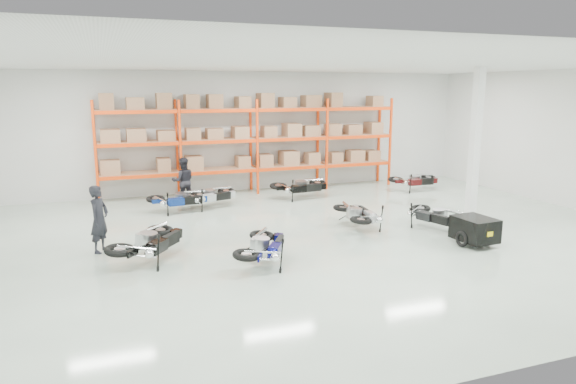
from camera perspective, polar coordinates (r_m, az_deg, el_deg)
name	(u,v)px	position (r m, az deg, el deg)	size (l,w,h in m)	color
room	(324,153)	(13.31, 3.97, 4.39)	(18.00, 18.00, 18.00)	silver
pallet_rack	(254,133)	(19.35, -3.82, 6.60)	(11.28, 0.98, 3.62)	#FF420D
structural_column	(475,144)	(16.50, 20.06, 5.08)	(0.25, 0.25, 4.50)	white
moto_blue_centre	(264,241)	(11.47, -2.67, -5.48)	(0.79, 1.77, 1.08)	#07094B
moto_silver_left	(359,210)	(14.49, 7.87, -2.03)	(0.77, 1.73, 1.06)	#B1B2B8
moto_black_far_left	(150,236)	(12.06, -15.07, -4.78)	(0.86, 1.93, 1.18)	black
moto_touring_right	(436,211)	(14.88, 16.13, -2.07)	(0.75, 1.70, 1.04)	black
trailer	(475,229)	(13.70, 20.02, -3.92)	(0.89, 1.70, 0.71)	black
moto_back_a	(180,195)	(16.70, -11.95, -0.38)	(0.77, 1.74, 1.06)	navy
moto_back_b	(209,192)	(17.10, -8.73, 0.02)	(0.77, 1.74, 1.06)	#A3A6AC
moto_back_c	(301,183)	(18.32, 1.42, 1.01)	(0.82, 1.85, 1.13)	black
moto_back_d	(415,177)	(20.32, 13.96, 1.60)	(0.77, 1.73, 1.05)	#430D0F
person_left	(99,219)	(13.07, -20.23, -2.83)	(0.59, 0.39, 1.63)	black
person_back	(183,181)	(17.77, -11.56, 1.21)	(0.77, 0.60, 1.59)	black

